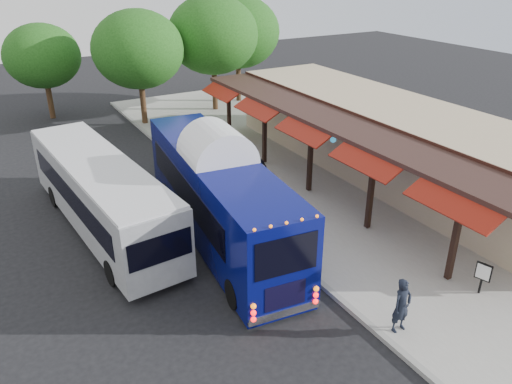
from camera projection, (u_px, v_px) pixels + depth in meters
ground at (287, 257)px, 18.14m from camera, size 90.00×90.00×0.00m
sidewalk at (330, 187)px, 23.49m from camera, size 10.00×40.00×0.15m
curb at (237, 211)px, 21.27m from camera, size 0.20×40.00×0.16m
station_shelter at (388, 140)px, 24.25m from camera, size 8.15×20.00×3.60m
coach_bus at (219, 192)px, 18.66m from camera, size 3.51×11.41×3.59m
city_bus at (101, 193)px, 19.36m from camera, size 3.33×11.03×2.92m
ped_a at (402, 306)px, 14.06m from camera, size 0.62×0.42×1.69m
ped_b at (237, 155)px, 24.50m from camera, size 1.10×1.00×1.84m
ped_c at (255, 169)px, 22.82m from camera, size 1.15×0.55×1.90m
ped_d at (250, 168)px, 23.15m from camera, size 1.30×1.13×1.75m
sign_board at (483, 273)px, 15.66m from camera, size 0.19×0.49×1.11m
tree_left at (138, 49)px, 30.41m from camera, size 5.60×5.60×7.18m
tree_mid at (213, 35)px, 33.16m from camera, size 6.08×6.08×7.78m
tree_right at (238, 32)px, 35.34m from camera, size 5.94×5.94×7.61m
tree_far at (42, 56)px, 32.10m from camera, size 4.82×4.82×6.18m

